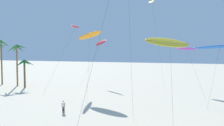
% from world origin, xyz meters
% --- Properties ---
extents(palm_tree_0, '(4.92, 4.70, 11.02)m').
position_xyz_m(palm_tree_0, '(-31.53, 39.98, 9.11)').
color(palm_tree_0, brown).
rests_on(palm_tree_0, ground).
extents(palm_tree_2, '(4.66, 4.56, 6.36)m').
position_xyz_m(palm_tree_2, '(-22.97, 38.12, 5.14)').
color(palm_tree_2, brown).
rests_on(palm_tree_2, ground).
extents(palm_tree_3, '(4.37, 4.88, 9.86)m').
position_xyz_m(palm_tree_3, '(-26.35, 39.57, 7.96)').
color(palm_tree_3, olive).
rests_on(palm_tree_3, ground).
extents(flying_kite_0, '(3.59, 13.19, 14.34)m').
position_xyz_m(flying_kite_0, '(-11.68, 41.21, 13.64)').
color(flying_kite_0, red).
rests_on(flying_kite_0, ground).
extents(flying_kite_1, '(5.41, 10.05, 9.13)m').
position_xyz_m(flying_kite_1, '(11.71, 46.03, 8.74)').
color(flying_kite_1, purple).
rests_on(flying_kite_1, ground).
extents(flying_kite_5, '(5.14, 8.71, 9.79)m').
position_xyz_m(flying_kite_5, '(9.55, 21.96, 9.13)').
color(flying_kite_5, yellow).
rests_on(flying_kite_5, ground).
extents(flying_kite_6, '(5.19, 8.99, 21.52)m').
position_xyz_m(flying_kite_6, '(3.60, 51.47, 20.25)').
color(flying_kite_6, yellow).
rests_on(flying_kite_6, ground).
extents(flying_kite_8, '(6.02, 5.86, 11.42)m').
position_xyz_m(flying_kite_8, '(-8.87, 49.37, 10.37)').
color(flying_kite_8, red).
rests_on(flying_kite_8, ground).
extents(flying_kite_9, '(5.94, 9.38, 12.44)m').
position_xyz_m(flying_kite_9, '(-6.52, 37.42, 11.33)').
color(flying_kite_9, orange).
rests_on(flying_kite_9, ground).
extents(flying_kite_11, '(8.05, 5.60, 9.46)m').
position_xyz_m(flying_kite_11, '(16.24, 34.84, 8.91)').
color(flying_kite_11, blue).
rests_on(flying_kite_11, ground).
extents(person_near_left, '(0.51, 0.23, 1.61)m').
position_xyz_m(person_near_left, '(-4.25, 23.45, 0.88)').
color(person_near_left, black).
rests_on(person_near_left, ground).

